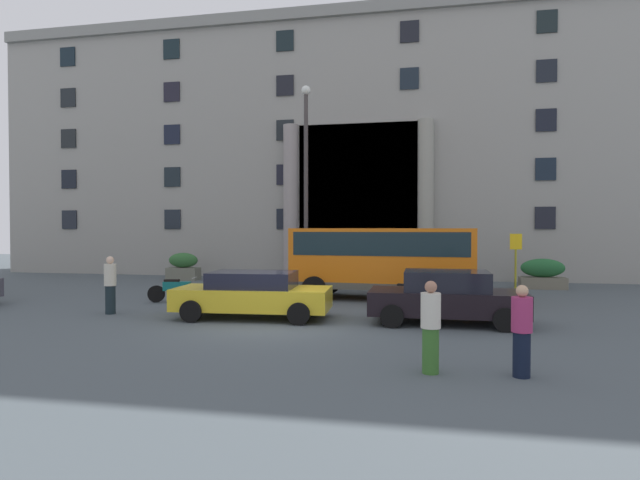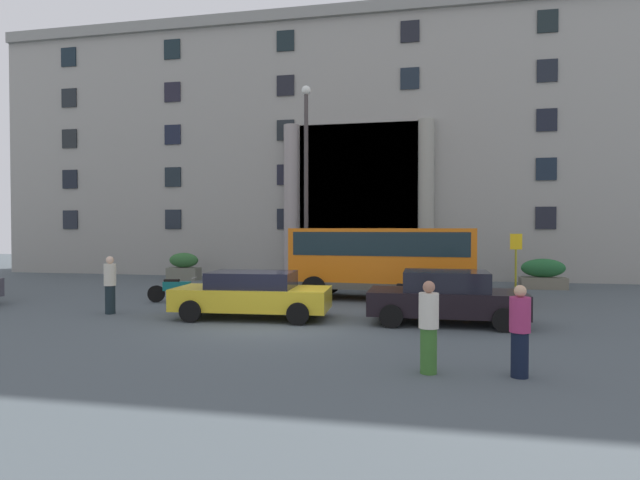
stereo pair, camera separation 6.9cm
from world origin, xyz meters
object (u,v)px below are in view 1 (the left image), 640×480
hedge_planter_entrance_right (348,270)px  pedestrian_woman_with_bag (110,285)px  orange_minibus (383,257)px  parked_compact_extra (253,294)px  hedge_planter_far_east (543,274)px  parked_estate_mid (446,297)px  hedge_planter_entrance_left (423,270)px  bus_stop_sign (516,258)px  lamppost_plaza_centre (306,173)px  scooter_by_planter (409,295)px  motorcycle_near_kerb (176,289)px  hedge_planter_far_west (183,267)px  pedestrian_man_red_shirt (431,327)px  pedestrian_woman_dark_dress (522,331)px

hedge_planter_entrance_right → pedestrian_woman_with_bag: 11.71m
orange_minibus → parked_compact_extra: bearing=-121.6°
hedge_planter_far_east → parked_estate_mid: size_ratio=0.46×
orange_minibus → hedge_planter_entrance_right: orange_minibus is taller
hedge_planter_entrance_left → bus_stop_sign: bearing=-46.4°
hedge_planter_far_east → pedestrian_woman_with_bag: bearing=-146.3°
pedestrian_woman_with_bag → lamppost_plaza_centre: lamppost_plaza_centre is taller
scooter_by_planter → motorcycle_near_kerb: bearing=-167.6°
bus_stop_sign → parked_compact_extra: size_ratio=0.53×
hedge_planter_far_west → pedestrian_man_red_shirt: 19.26m
pedestrian_woman_dark_dress → pedestrian_man_red_shirt: 1.58m
hedge_planter_far_east → pedestrian_woman_with_bag: pedestrian_woman_with_bag is taller
motorcycle_near_kerb → pedestrian_woman_with_bag: 2.83m
parked_compact_extra → pedestrian_man_red_shirt: pedestrian_man_red_shirt is taller
hedge_planter_entrance_left → parked_compact_extra: hedge_planter_entrance_left is taller
parked_compact_extra → scooter_by_planter: (4.45, 2.57, -0.25)m
pedestrian_woman_dark_dress → pedestrian_woman_with_bag: 12.08m
parked_compact_extra → pedestrian_woman_dark_dress: (6.61, -4.81, 0.11)m
parked_compact_extra → lamppost_plaza_centre: (-0.15, 7.64, 4.35)m
hedge_planter_far_west → parked_estate_mid: parked_estate_mid is taller
parked_compact_extra → motorcycle_near_kerb: 4.52m
orange_minibus → hedge_planter_far_east: 8.15m
orange_minibus → pedestrian_man_red_shirt: bearing=-76.7°
bus_stop_sign → hedge_planter_entrance_right: (-7.00, 3.48, -0.85)m
lamppost_plaza_centre → pedestrian_man_red_shirt: bearing=-67.5°
hedge_planter_entrance_right → pedestrian_woman_dark_dress: 15.70m
hedge_planter_far_west → parked_estate_mid: size_ratio=0.39×
hedge_planter_far_east → motorcycle_near_kerb: size_ratio=0.92×
hedge_planter_far_east → parked_estate_mid: 10.35m
hedge_planter_far_west → pedestrian_woman_dark_dress: pedestrian_woman_dark_dress is taller
lamppost_plaza_centre → scooter_by_planter: bearing=-47.7°
parked_compact_extra → motorcycle_near_kerb: bearing=142.3°
hedge_planter_far_west → parked_estate_mid: bearing=-37.9°
hedge_planter_far_east → parked_estate_mid: (-4.46, -9.33, 0.11)m
parked_compact_extra → pedestrian_man_red_shirt: (5.03, -4.88, 0.14)m
hedge_planter_entrance_right → pedestrian_man_red_shirt: (3.68, -14.86, 0.18)m
parked_compact_extra → parked_estate_mid: bearing=-1.1°
parked_estate_mid → hedge_planter_far_west: bearing=142.3°
lamppost_plaza_centre → parked_compact_extra: bearing=-88.8°
bus_stop_sign → parked_estate_mid: size_ratio=0.58×
scooter_by_planter → lamppost_plaza_centre: size_ratio=0.23×
parked_estate_mid → pedestrian_man_red_shirt: pedestrian_man_red_shirt is taller
scooter_by_planter → pedestrian_woman_with_bag: pedestrian_woman_with_bag is taller
hedge_planter_entrance_right → pedestrian_man_red_shirt: bearing=-76.1°
hedge_planter_far_west → parked_compact_extra: hedge_planter_far_west is taller
parked_estate_mid → pedestrian_woman_dark_dress: 5.15m
hedge_planter_far_east → scooter_by_planter: 8.90m
hedge_planter_far_east → hedge_planter_entrance_left: hedge_planter_entrance_left is taller
hedge_planter_far_west → hedge_planter_entrance_right: bearing=-0.5°
bus_stop_sign → pedestrian_woman_with_bag: (-12.89, -6.63, -0.61)m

